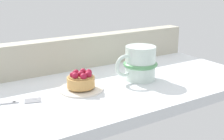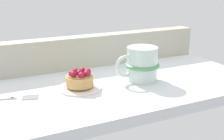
% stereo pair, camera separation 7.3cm
% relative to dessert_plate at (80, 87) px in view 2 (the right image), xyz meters
% --- Properties ---
extents(ground_plane, '(0.82, 0.37, 0.03)m').
position_rel_dessert_plate_xyz_m(ground_plane, '(0.04, 0.01, -0.02)').
color(ground_plane, silver).
extents(window_rail_back, '(0.81, 0.05, 0.09)m').
position_rel_dessert_plate_xyz_m(window_rail_back, '(0.04, 0.17, 0.04)').
color(window_rail_back, '#B2AD99').
rests_on(window_rail_back, ground_plane).
extents(dessert_plate, '(0.10, 0.10, 0.01)m').
position_rel_dessert_plate_xyz_m(dessert_plate, '(0.00, 0.00, 0.00)').
color(dessert_plate, silver).
rests_on(dessert_plate, ground_plane).
extents(raspberry_tart, '(0.06, 0.06, 0.04)m').
position_rel_dessert_plate_xyz_m(raspberry_tart, '(0.00, -0.00, 0.02)').
color(raspberry_tart, tan).
rests_on(raspberry_tart, dessert_plate).
extents(coffee_mug, '(0.12, 0.09, 0.09)m').
position_rel_dessert_plate_xyz_m(coffee_mug, '(0.16, -0.01, 0.04)').
color(coffee_mug, silver).
rests_on(coffee_mug, ground_plane).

